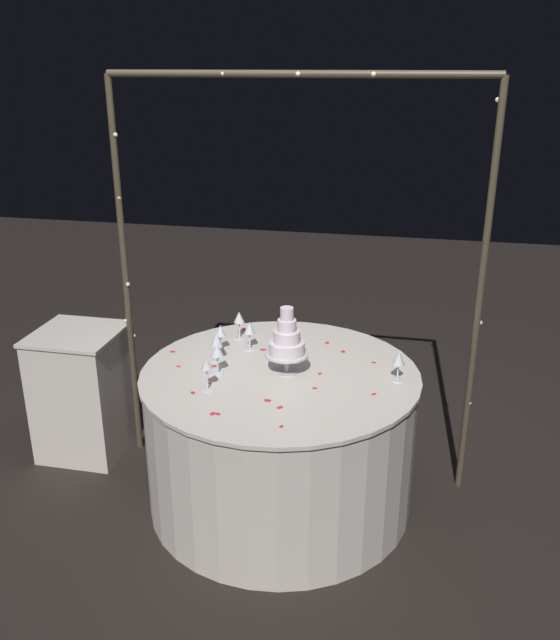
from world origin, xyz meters
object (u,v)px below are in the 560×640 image
at_px(wine_glass_4, 207,367).
at_px(wine_glass_1, 399,360).
at_px(decorative_arch, 294,230).
at_px(side_table, 83,392).
at_px(wine_glass_0, 217,351).
at_px(tiered_cake, 287,341).
at_px(wine_glass_5, 217,340).
at_px(wine_glass_2, 220,332).
at_px(wine_glass_6, 239,319).
at_px(main_table, 280,437).
at_px(wine_glass_3, 249,329).

bearing_deg(wine_glass_4, wine_glass_1, 18.03).
relative_size(decorative_arch, wine_glass_1, 14.17).
xyz_separation_m(side_table, wine_glass_0, (0.95, -0.33, 0.50)).
relative_size(tiered_cake, wine_glass_5, 2.20).
distance_m(side_table, wine_glass_2, 1.01).
xyz_separation_m(tiered_cake, wine_glass_4, (-0.33, -0.26, -0.05)).
distance_m(side_table, wine_glass_1, 1.91).
bearing_deg(decorative_arch, side_table, -176.06).
bearing_deg(wine_glass_0, decorative_arch, 53.87).
bearing_deg(wine_glass_0, wine_glass_6, 91.74).
bearing_deg(wine_glass_1, decorative_arch, 152.25).
bearing_deg(main_table, tiered_cake, 5.29).
bearing_deg(tiered_cake, side_table, 169.27).
distance_m(decorative_arch, wine_glass_5, 0.70).
xyz_separation_m(wine_glass_3, wine_glass_6, (-0.10, 0.14, 0.00)).
distance_m(decorative_arch, wine_glass_4, 0.85).
distance_m(main_table, wine_glass_3, 0.60).
height_order(wine_glass_3, wine_glass_5, same).
relative_size(wine_glass_0, wine_glass_2, 1.10).
relative_size(side_table, wine_glass_0, 4.72).
xyz_separation_m(main_table, wine_glass_0, (-0.30, -0.08, 0.50)).
height_order(wine_glass_2, wine_glass_6, wine_glass_6).
distance_m(wine_glass_1, wine_glass_5, 0.93).
relative_size(wine_glass_1, wine_glass_4, 0.95).
bearing_deg(wine_glass_5, main_table, -11.05).
bearing_deg(side_table, decorative_arch, 3.94).
height_order(tiered_cake, wine_glass_0, tiered_cake).
relative_size(wine_glass_2, wine_glass_4, 0.92).
bearing_deg(wine_glass_5, wine_glass_4, -80.88).
relative_size(main_table, tiered_cake, 4.05).
height_order(wine_glass_0, wine_glass_2, wine_glass_0).
bearing_deg(wine_glass_1, main_table, -177.39).
xyz_separation_m(wine_glass_4, wine_glass_6, (-0.02, 0.64, -0.00)).
distance_m(wine_glass_1, wine_glass_6, 0.97).
distance_m(wine_glass_1, wine_glass_2, 0.96).
distance_m(tiered_cake, wine_glass_3, 0.36).
relative_size(wine_glass_0, wine_glass_5, 1.03).
relative_size(tiered_cake, wine_glass_4, 2.14).
bearing_deg(wine_glass_6, wine_glass_2, -104.97).
height_order(main_table, wine_glass_3, wine_glass_3).
xyz_separation_m(wine_glass_1, wine_glass_2, (-0.95, 0.16, -0.00)).
bearing_deg(wine_glass_5, wine_glass_0, -71.87).
xyz_separation_m(main_table, wine_glass_3, (-0.22, 0.25, 0.50)).
relative_size(decorative_arch, tiered_cake, 6.27).
bearing_deg(main_table, wine_glass_0, -165.08).
distance_m(tiered_cake, wine_glass_4, 0.43).
xyz_separation_m(main_table, wine_glass_6, (-0.32, 0.38, 0.50)).
height_order(main_table, wine_glass_4, wine_glass_4).
distance_m(wine_glass_2, wine_glass_5, 0.12).
bearing_deg(tiered_cake, wine_glass_0, -166.03).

